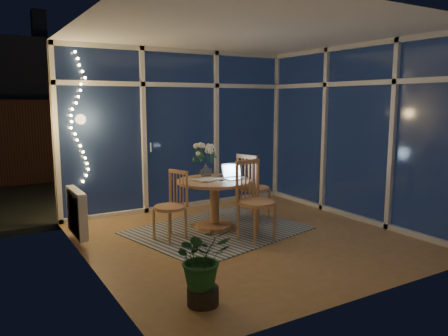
{
  "coord_description": "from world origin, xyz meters",
  "views": [
    {
      "loc": [
        -3.05,
        -4.58,
        1.77
      ],
      "look_at": [
        -0.19,
        0.25,
        0.91
      ],
      "focal_mm": 35.0,
      "sensor_mm": 36.0,
      "label": 1
    }
  ],
  "objects": [
    {
      "name": "garden_shrubs",
      "position": [
        -0.8,
        3.4,
        0.45
      ],
      "size": [
        0.9,
        0.9,
        0.9
      ],
      "primitive_type": "sphere",
      "color": "black",
      "rests_on": "ground"
    },
    {
      "name": "phone",
      "position": [
        -0.08,
        0.49,
        0.7
      ],
      "size": [
        0.11,
        0.1,
        0.01
      ],
      "primitive_type": "cube",
      "rotation": [
        0.0,
        0.0,
        0.63
      ],
      "color": "black",
      "rests_on": "dining_table"
    },
    {
      "name": "window_wall_back",
      "position": [
        0.0,
        1.96,
        1.3
      ],
      "size": [
        4.0,
        0.1,
        2.6
      ],
      "primitive_type": "cube",
      "color": "silver",
      "rests_on": "floor"
    },
    {
      "name": "fairy_lights",
      "position": [
        -1.65,
        1.88,
        1.52
      ],
      "size": [
        0.24,
        0.1,
        1.85
      ],
      "primitive_type": null,
      "color": "#FEC265",
      "rests_on": "window_wall_back"
    },
    {
      "name": "rug",
      "position": [
        -0.16,
        0.47,
        0.01
      ],
      "size": [
        2.52,
        2.2,
        0.01
      ],
      "primitive_type": "cube",
      "rotation": [
        0.0,
        0.0,
        0.23
      ],
      "color": "#C1B59D",
      "rests_on": "floor"
    },
    {
      "name": "potted_plant",
      "position": [
        -1.37,
        -1.38,
        0.38
      ],
      "size": [
        0.59,
        0.52,
        0.76
      ],
      "primitive_type": "imported",
      "rotation": [
        0.0,
        0.0,
        -0.11
      ],
      "color": "#194820",
      "rests_on": "floor"
    },
    {
      "name": "floor",
      "position": [
        0.0,
        0.0,
        0.0
      ],
      "size": [
        4.0,
        4.0,
        0.0
      ],
      "primitive_type": "plane",
      "color": "olive",
      "rests_on": "ground"
    },
    {
      "name": "neighbour_roof",
      "position": [
        0.3,
        8.5,
        2.2
      ],
      "size": [
        7.0,
        3.0,
        2.2
      ],
      "primitive_type": "cube",
      "color": "#34373E",
      "rests_on": "ground"
    },
    {
      "name": "chair_left",
      "position": [
        -0.89,
        0.44,
        0.45
      ],
      "size": [
        0.54,
        0.54,
        0.91
      ],
      "primitive_type": "cube",
      "rotation": [
        0.0,
        0.0,
        -1.23
      ],
      "color": "#AC814D",
      "rests_on": "floor"
    },
    {
      "name": "ceiling",
      "position": [
        0.0,
        0.0,
        2.6
      ],
      "size": [
        4.0,
        4.0,
        0.0
      ],
      "primitive_type": "plane",
      "color": "white",
      "rests_on": "wall_back"
    },
    {
      "name": "window_wall_right",
      "position": [
        1.96,
        0.0,
        1.3
      ],
      "size": [
        0.1,
        4.0,
        2.6
      ],
      "primitive_type": "cube",
      "color": "silver",
      "rests_on": "floor"
    },
    {
      "name": "wall_front",
      "position": [
        0.0,
        -2.0,
        1.3
      ],
      "size": [
        4.0,
        0.04,
        2.6
      ],
      "primitive_type": "cube",
      "color": "beige",
      "rests_on": "floor"
    },
    {
      "name": "chair_right",
      "position": [
        0.58,
        0.67,
        0.51
      ],
      "size": [
        0.59,
        0.59,
        1.02
      ],
      "primitive_type": "cube",
      "rotation": [
        0.0,
        0.0,
        1.88
      ],
      "color": "#AC814D",
      "rests_on": "floor"
    },
    {
      "name": "flower_vase",
      "position": [
        -0.15,
        0.83,
        0.8
      ],
      "size": [
        0.24,
        0.24,
        0.21
      ],
      "primitive_type": "imported",
      "rotation": [
        0.0,
        0.0,
        0.23
      ],
      "color": "silver",
      "rests_on": "dining_table"
    },
    {
      "name": "laptop",
      "position": [
        0.14,
        0.49,
        0.81
      ],
      "size": [
        0.31,
        0.27,
        0.23
      ],
      "primitive_type": null,
      "rotation": [
        0.0,
        0.0,
        0.0
      ],
      "color": "#BCBCC1",
      "rests_on": "dining_table"
    },
    {
      "name": "wall_back",
      "position": [
        0.0,
        2.0,
        1.3
      ],
      "size": [
        4.0,
        0.04,
        2.6
      ],
      "primitive_type": "cube",
      "color": "beige",
      "rests_on": "floor"
    },
    {
      "name": "chair_front",
      "position": [
        0.06,
        -0.14,
        0.52
      ],
      "size": [
        0.53,
        0.53,
        1.04
      ],
      "primitive_type": "cube",
      "rotation": [
        0.0,
        0.0,
        0.1
      ],
      "color": "#AC814D",
      "rests_on": "floor"
    },
    {
      "name": "wall_right",
      "position": [
        2.0,
        0.0,
        1.3
      ],
      "size": [
        0.04,
        4.0,
        2.6
      ],
      "primitive_type": "cube",
      "color": "beige",
      "rests_on": "floor"
    },
    {
      "name": "radiator",
      "position": [
        -1.94,
        0.9,
        0.4
      ],
      "size": [
        0.1,
        0.7,
        0.58
      ],
      "primitive_type": "cube",
      "color": "silver",
      "rests_on": "wall_left"
    },
    {
      "name": "wall_left",
      "position": [
        -2.0,
        0.0,
        1.3
      ],
      "size": [
        0.04,
        4.0,
        2.6
      ],
      "primitive_type": "cube",
      "color": "beige",
      "rests_on": "floor"
    },
    {
      "name": "bowl",
      "position": [
        0.1,
        0.75,
        0.72
      ],
      "size": [
        0.18,
        0.18,
        0.04
      ],
      "primitive_type": "imported",
      "rotation": [
        0.0,
        0.0,
        0.23
      ],
      "color": "silver",
      "rests_on": "dining_table"
    },
    {
      "name": "newspapers",
      "position": [
        -0.25,
        0.62,
        0.71
      ],
      "size": [
        0.43,
        0.37,
        0.02
      ],
      "primitive_type": "cube",
      "rotation": [
        0.0,
        0.0,
        0.3
      ],
      "color": "beige",
      "rests_on": "dining_table"
    },
    {
      "name": "garden_patio",
      "position": [
        0.5,
        5.0,
        -0.06
      ],
      "size": [
        12.0,
        6.0,
        0.1
      ],
      "primitive_type": "cube",
      "color": "black",
      "rests_on": "ground"
    },
    {
      "name": "garden_fence",
      "position": [
        0.0,
        5.5,
        0.9
      ],
      "size": [
        11.0,
        0.08,
        1.8
      ],
      "primitive_type": "cube",
      "color": "#3C2315",
      "rests_on": "ground"
    },
    {
      "name": "dining_table",
      "position": [
        -0.16,
        0.57,
        0.35
      ],
      "size": [
        1.23,
        1.23,
        0.7
      ],
      "primitive_type": "cylinder",
      "rotation": [
        0.0,
        0.0,
        0.23
      ],
      "color": "#AC814D",
      "rests_on": "floor"
    }
  ]
}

